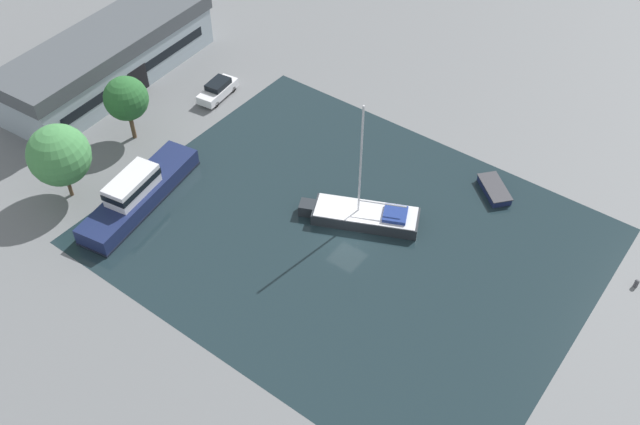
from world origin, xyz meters
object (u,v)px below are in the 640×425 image
(parked_car, at_px, (218,90))
(sailboat_moored, at_px, (364,215))
(warehouse_building, at_px, (110,58))
(quay_tree_near_building, at_px, (126,99))
(quay_tree_by_water, at_px, (59,155))
(small_dinghy, at_px, (494,189))
(motor_cruiser, at_px, (138,193))

(parked_car, xyz_separation_m, sailboat_moored, (-5.69, -21.08, -0.23))
(warehouse_building, height_order, quay_tree_near_building, quay_tree_near_building)
(quay_tree_near_building, height_order, quay_tree_by_water, quay_tree_by_water)
(quay_tree_by_water, bearing_deg, sailboat_moored, -60.37)
(quay_tree_by_water, xyz_separation_m, small_dinghy, (21.46, -28.24, -3.97))
(warehouse_building, xyz_separation_m, motor_cruiser, (-10.84, -15.35, -1.57))
(warehouse_building, bearing_deg, motor_cruiser, -128.99)
(quay_tree_by_water, height_order, motor_cruiser, quay_tree_by_water)
(parked_car, bearing_deg, sailboat_moored, 157.38)
(quay_tree_near_building, relative_size, quay_tree_by_water, 0.92)
(parked_car, height_order, motor_cruiser, motor_cruiser)
(quay_tree_near_building, bearing_deg, quay_tree_by_water, -169.47)
(warehouse_building, height_order, parked_car, warehouse_building)
(small_dinghy, bearing_deg, warehouse_building, 142.49)
(quay_tree_near_building, xyz_separation_m, small_dinghy, (12.95, -29.82, -3.93))
(small_dinghy, bearing_deg, quay_tree_by_water, 168.07)
(warehouse_building, distance_m, motor_cruiser, 18.85)
(warehouse_building, relative_size, parked_car, 4.92)
(quay_tree_by_water, bearing_deg, warehouse_building, 36.32)
(motor_cruiser, relative_size, small_dinghy, 3.29)
(quay_tree_near_building, xyz_separation_m, sailboat_moored, (3.62, -22.91, -3.66))
(small_dinghy, bearing_deg, motor_cruiser, 170.13)
(parked_car, bearing_deg, motor_cruiser, 101.22)
(quay_tree_by_water, relative_size, parked_car, 1.42)
(sailboat_moored, height_order, small_dinghy, sailboat_moored)
(sailboat_moored, xyz_separation_m, small_dinghy, (9.33, -6.92, -0.27))
(warehouse_building, bearing_deg, small_dinghy, -82.10)
(quay_tree_near_building, relative_size, parked_car, 1.30)
(warehouse_building, xyz_separation_m, parked_car, (4.24, -10.23, -1.88))
(sailboat_moored, relative_size, motor_cruiser, 0.87)
(parked_car, bearing_deg, quay_tree_near_building, 71.36)
(warehouse_building, bearing_deg, quay_tree_near_building, -124.87)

